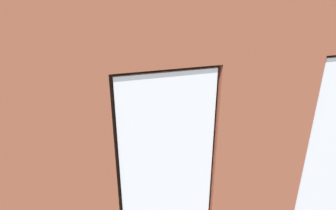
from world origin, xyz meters
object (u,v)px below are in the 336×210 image
(remote_black, at_px, (144,133))
(candle_jar, at_px, (121,137))
(potted_plant_between_couches, at_px, (254,182))
(papasan_chair, at_px, (98,97))
(potted_plant_near_tv, at_px, (33,180))
(potted_plant_foreground_right, at_px, (35,89))
(coffee_table, at_px, (144,135))
(table_plant_small, at_px, (164,122))
(potted_plant_mid_room_small, at_px, (200,105))
(couch_left, at_px, (296,129))
(media_console, at_px, (8,166))
(potted_plant_by_left_couch, at_px, (244,103))
(cup_ceramic, at_px, (152,133))

(remote_black, bearing_deg, candle_jar, -152.58)
(potted_plant_between_couches, bearing_deg, papasan_chair, -68.70)
(potted_plant_near_tv, xyz_separation_m, potted_plant_foreground_right, (0.25, -3.38, 0.20))
(coffee_table, distance_m, table_plant_small, 0.47)
(papasan_chair, bearing_deg, potted_plant_mid_room_small, 151.53)
(table_plant_small, bearing_deg, couch_left, 165.03)
(remote_black, bearing_deg, potted_plant_between_couches, -52.76)
(couch_left, bearing_deg, candle_jar, -92.23)
(couch_left, distance_m, potted_plant_mid_room_small, 2.11)
(couch_left, height_order, potted_plant_near_tv, potted_plant_near_tv)
(table_plant_small, xyz_separation_m, media_console, (2.82, 0.31, -0.28))
(candle_jar, relative_size, potted_plant_near_tv, 0.11)
(potted_plant_by_left_couch, bearing_deg, coffee_table, 17.19)
(candle_jar, height_order, potted_plant_mid_room_small, potted_plant_mid_room_small)
(table_plant_small, relative_size, potted_plant_by_left_couch, 0.33)
(couch_left, xyz_separation_m, potted_plant_between_couches, (2.04, 1.64, 0.35))
(cup_ceramic, bearing_deg, candle_jar, 0.00)
(potted_plant_between_couches, bearing_deg, remote_black, -65.64)
(remote_black, distance_m, potted_plant_near_tv, 2.20)
(media_console, distance_m, potted_plant_mid_room_small, 4.08)
(papasan_chair, height_order, potted_plant_foreground_right, potted_plant_foreground_right)
(papasan_chair, relative_size, potted_plant_between_couches, 1.00)
(remote_black, relative_size, potted_plant_by_left_couch, 0.27)
(remote_black, bearing_deg, couch_left, 2.45)
(potted_plant_near_tv, relative_size, potted_plant_mid_room_small, 1.44)
(remote_black, bearing_deg, papasan_chair, 120.89)
(remote_black, height_order, potted_plant_by_left_couch, potted_plant_by_left_couch)
(media_console, relative_size, potted_plant_by_left_couch, 1.82)
(candle_jar, height_order, potted_plant_near_tv, potted_plant_near_tv)
(table_plant_small, distance_m, remote_black, 0.46)
(potted_plant_by_left_couch, bearing_deg, media_console, 11.03)
(media_console, height_order, potted_plant_between_couches, potted_plant_between_couches)
(cup_ceramic, distance_m, potted_plant_near_tv, 2.23)
(cup_ceramic, xyz_separation_m, potted_plant_by_left_couch, (-2.52, -0.93, -0.08))
(cup_ceramic, bearing_deg, media_console, 1.05)
(table_plant_small, bearing_deg, potted_plant_between_couches, 103.78)
(candle_jar, distance_m, table_plant_small, 0.92)
(candle_jar, bearing_deg, couch_left, 172.85)
(candle_jar, distance_m, media_console, 1.94)
(candle_jar, distance_m, potted_plant_mid_room_small, 2.26)
(cup_ceramic, xyz_separation_m, remote_black, (0.12, -0.12, -0.04))
(potted_plant_near_tv, bearing_deg, media_console, -61.63)
(papasan_chair, xyz_separation_m, potted_plant_near_tv, (1.15, 3.32, 0.16))
(couch_left, distance_m, potted_plant_by_left_couch, 1.43)
(couch_left, distance_m, candle_jar, 3.52)
(media_console, bearing_deg, potted_plant_mid_room_small, -164.47)
(coffee_table, xyz_separation_m, remote_black, (-0.00, 0.00, 0.06))
(remote_black, xyz_separation_m, potted_plant_foreground_right, (2.09, -2.20, 0.36))
(potted_plant_mid_room_small, bearing_deg, potted_plant_near_tv, 31.97)
(candle_jar, bearing_deg, remote_black, -165.45)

